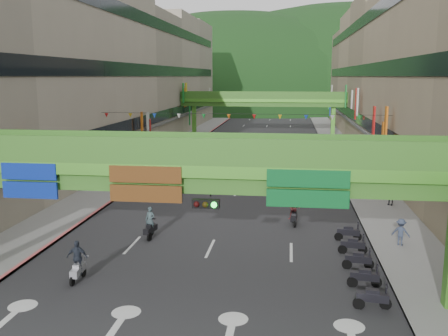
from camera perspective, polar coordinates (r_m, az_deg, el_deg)
name	(u,v)px	position (r m, az deg, el deg)	size (l,w,h in m)	color
road_slab	(256,150)	(65.09, 3.66, 2.05)	(18.00, 140.00, 0.02)	#28282B
sidewalk_left	(173,148)	(66.71, -5.82, 2.28)	(4.00, 140.00, 0.15)	gray
sidewalk_right	(342,151)	(65.30, 13.34, 1.88)	(4.00, 140.00, 0.15)	gray
curb_left	(187,148)	(66.30, -4.22, 2.27)	(0.20, 140.00, 0.18)	#CC5959
curb_right	(327,151)	(65.13, 11.67, 1.93)	(0.20, 140.00, 0.18)	gray
building_row_left	(113,76)	(68.30, -12.56, 10.18)	(12.80, 95.00, 19.00)	#9E937F
building_row_right	(412,76)	(65.92, 20.66, 9.76)	(12.80, 95.00, 19.00)	gray
overpass_near	(207,183)	(20.37, -2.00, -1.74)	(28.00, 12.27, 7.10)	#4C9E2D
overpass_far	(263,102)	(79.48, 4.43, 7.47)	(28.00, 2.20, 7.10)	#4C9E2D
hill_left	(234,104)	(175.57, 1.16, 7.36)	(168.00, 140.00, 112.00)	#1C4419
hill_right	(345,102)	(195.60, 13.65, 7.39)	(208.00, 176.00, 128.00)	#1C4419
bunting_string	(241,117)	(44.60, 2.01, 5.89)	(26.00, 0.36, 0.47)	black
scooter_rider_near	(150,224)	(30.06, -8.43, -6.35)	(0.67, 1.60, 1.90)	black
scooter_rider_mid	(294,210)	(32.58, 8.02, -4.83)	(0.81, 1.60, 1.91)	black
scooter_rider_left	(77,261)	(24.67, -16.42, -10.16)	(1.00, 1.60, 2.00)	gray
scooter_rider_far	(220,172)	(44.43, -0.46, -0.49)	(0.92, 1.60, 2.09)	maroon
parked_scooter_row	(358,259)	(26.12, 15.10, -10.04)	(1.60, 9.39, 1.08)	black
car_silver	(187,156)	(55.79, -4.25, 1.42)	(1.62, 4.65, 1.53)	#BBB9C2
car_yellow	(256,153)	(58.09, 3.68, 1.71)	(1.62, 4.03, 1.37)	gold
pedestrian_red	(353,176)	(44.74, 14.48, -0.90)	(0.92, 0.72, 1.90)	red
pedestrian_dark	(391,196)	(38.74, 18.51, -3.09)	(0.93, 0.39, 1.58)	#21232B
pedestrian_blue	(401,235)	(29.88, 19.54, -7.18)	(0.71, 0.46, 1.52)	#364059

